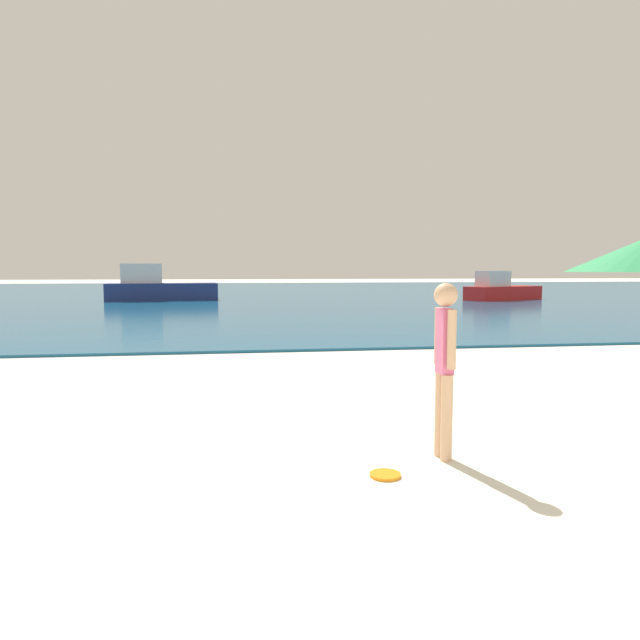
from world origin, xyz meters
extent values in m
cube|color=#14567F|center=(0.00, 40.41, 0.03)|extent=(160.00, 60.00, 0.06)
cylinder|color=#DDAD84|center=(0.78, 3.64, 0.39)|extent=(0.10, 0.10, 0.78)
cylinder|color=#DDAD84|center=(0.79, 3.51, 0.39)|extent=(0.10, 0.10, 0.78)
cube|color=pink|center=(0.78, 3.57, 1.07)|extent=(0.12, 0.18, 0.58)
sphere|color=#DDAD84|center=(0.78, 3.57, 1.48)|extent=(0.21, 0.21, 0.21)
cylinder|color=#DDAD84|center=(0.78, 3.72, 1.10)|extent=(0.08, 0.08, 0.52)
cylinder|color=#DDAD84|center=(0.79, 3.43, 1.10)|extent=(0.08, 0.08, 0.52)
cylinder|color=orange|center=(0.15, 3.21, 0.01)|extent=(0.26, 0.26, 0.03)
cube|color=red|center=(13.43, 28.04, 0.43)|extent=(4.83, 3.18, 0.74)
cube|color=silver|center=(12.67, 27.72, 1.21)|extent=(1.94, 1.61, 0.83)
cube|color=navy|center=(-4.92, 30.30, 0.52)|extent=(5.92, 2.47, 0.92)
cube|color=silver|center=(-5.95, 30.18, 1.50)|extent=(2.20, 1.51, 1.04)
camera|label=1|loc=(-1.06, -1.24, 1.70)|focal=32.03mm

